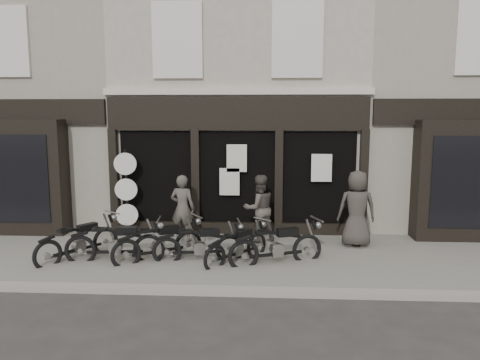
# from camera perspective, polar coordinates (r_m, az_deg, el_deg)

# --- Properties ---
(ground_plane) EXTENTS (90.00, 90.00, 0.00)m
(ground_plane) POSITION_cam_1_polar(r_m,az_deg,el_deg) (10.49, -1.34, -11.20)
(ground_plane) COLOR #2D2B28
(ground_plane) RESTS_ON ground
(pavement) EXTENTS (30.00, 4.20, 0.12)m
(pavement) POSITION_cam_1_polar(r_m,az_deg,el_deg) (11.32, -0.98, -9.39)
(pavement) COLOR slate
(pavement) RESTS_ON ground_plane
(kerb) EXTENTS (30.00, 0.25, 0.13)m
(kerb) POSITION_cam_1_polar(r_m,az_deg,el_deg) (9.30, -1.96, -13.39)
(kerb) COLOR gray
(kerb) RESTS_ON ground_plane
(central_building) EXTENTS (7.30, 6.22, 8.34)m
(central_building) POSITION_cam_1_polar(r_m,az_deg,el_deg) (15.84, 0.31, 10.42)
(central_building) COLOR #AFA896
(central_building) RESTS_ON ground
(neighbour_left) EXTENTS (5.60, 6.73, 8.34)m
(neighbour_left) POSITION_cam_1_polar(r_m,az_deg,el_deg) (17.30, -21.53, 9.54)
(neighbour_left) COLOR gray
(neighbour_left) RESTS_ON ground
(neighbour_right) EXTENTS (5.60, 6.73, 8.34)m
(neighbour_right) POSITION_cam_1_polar(r_m,az_deg,el_deg) (16.72, 22.92, 9.52)
(neighbour_right) COLOR gray
(neighbour_right) RESTS_ON ground
(motorcycle_0) EXTENTS (1.53, 1.90, 1.06)m
(motorcycle_0) POSITION_cam_1_polar(r_m,az_deg,el_deg) (11.69, -19.03, -7.44)
(motorcycle_0) COLOR black
(motorcycle_0) RESTS_ON ground
(motorcycle_1) EXTENTS (2.28, 0.62, 1.09)m
(motorcycle_1) POSITION_cam_1_polar(r_m,az_deg,el_deg) (11.20, -14.87, -7.88)
(motorcycle_1) COLOR black
(motorcycle_1) RESTS_ON ground
(motorcycle_2) EXTENTS (1.96, 1.45, 1.06)m
(motorcycle_2) POSITION_cam_1_polar(r_m,az_deg,el_deg) (11.09, -9.82, -7.95)
(motorcycle_2) COLOR black
(motorcycle_2) RESTS_ON ground
(motorcycle_3) EXTENTS (2.11, 0.70, 1.02)m
(motorcycle_3) POSITION_cam_1_polar(r_m,az_deg,el_deg) (10.94, -4.93, -8.18)
(motorcycle_3) COLOR black
(motorcycle_3) RESTS_ON ground
(motorcycle_4) EXTENTS (1.49, 1.64, 0.96)m
(motorcycle_4) POSITION_cam_1_polar(r_m,az_deg,el_deg) (10.86, -0.33, -8.40)
(motorcycle_4) COLOR black
(motorcycle_4) RESTS_ON ground
(motorcycle_5) EXTENTS (2.15, 1.10, 1.08)m
(motorcycle_5) POSITION_cam_1_polar(r_m,az_deg,el_deg) (10.71, 4.55, -8.39)
(motorcycle_5) COLOR black
(motorcycle_5) RESTS_ON ground
(man_left) EXTENTS (0.71, 0.53, 1.77)m
(man_left) POSITION_cam_1_polar(r_m,az_deg,el_deg) (12.36, -7.02, -3.42)
(man_left) COLOR #49433C
(man_left) RESTS_ON pavement
(man_centre) EXTENTS (1.05, 0.94, 1.76)m
(man_centre) POSITION_cam_1_polar(r_m,az_deg,el_deg) (12.26, 2.35, -3.47)
(man_centre) COLOR #49413B
(man_centre) RESTS_ON pavement
(man_right) EXTENTS (0.95, 0.63, 1.94)m
(man_right) POSITION_cam_1_polar(r_m,az_deg,el_deg) (12.16, 14.04, -3.39)
(man_right) COLOR #393330
(man_right) RESTS_ON pavement
(advert_sign_post) EXTENTS (0.61, 0.39, 2.49)m
(advert_sign_post) POSITION_cam_1_polar(r_m,az_deg,el_deg) (13.15, -13.65, -1.95)
(advert_sign_post) COLOR black
(advert_sign_post) RESTS_ON ground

